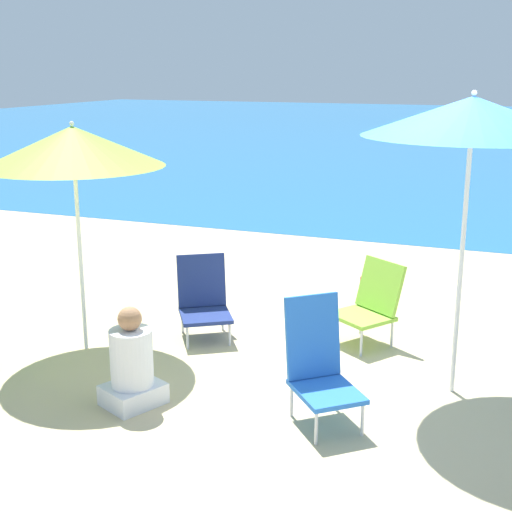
{
  "coord_description": "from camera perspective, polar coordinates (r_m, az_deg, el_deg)",
  "views": [
    {
      "loc": [
        0.92,
        -5.45,
        2.51
      ],
      "look_at": [
        -1.12,
        -0.14,
        1.0
      ],
      "focal_mm": 50.0,
      "sensor_mm": 36.0,
      "label": 1
    }
  ],
  "objects": [
    {
      "name": "beach_chair_lime",
      "position": [
        6.72,
        9.18,
        -3.62
      ],
      "size": [
        0.71,
        0.72,
        0.77
      ],
      "rotation": [
        0.0,
        0.0,
        -0.6
      ],
      "color": "silver",
      "rests_on": "ground"
    },
    {
      "name": "beach_chair_navy",
      "position": [
        6.85,
        -4.23,
        -3.38
      ],
      "size": [
        0.69,
        0.72,
        0.77
      ],
      "rotation": [
        0.0,
        0.0,
        0.57
      ],
      "color": "silver",
      "rests_on": "ground"
    },
    {
      "name": "beach_umbrella_blue",
      "position": [
        5.48,
        16.93,
        10.61
      ],
      "size": [
        1.61,
        1.61,
        2.35
      ],
      "color": "white",
      "rests_on": "ground"
    },
    {
      "name": "backpack_red",
      "position": [
        7.78,
        9.42,
        -2.86
      ],
      "size": [
        0.28,
        0.21,
        0.34
      ],
      "color": "red",
      "rests_on": "ground"
    },
    {
      "name": "sea_water",
      "position": [
        30.29,
        19.5,
        9.32
      ],
      "size": [
        60.0,
        40.0,
        0.01
      ],
      "color": "#23669E",
      "rests_on": "ground"
    },
    {
      "name": "beach_umbrella_lime",
      "position": [
        6.37,
        -14.42,
        8.48
      ],
      "size": [
        1.57,
        1.57,
        2.07
      ],
      "color": "white",
      "rests_on": "ground"
    },
    {
      "name": "beach_chair_blue",
      "position": [
        5.25,
        5.07,
        -8.48
      ],
      "size": [
        0.69,
        0.71,
        0.91
      ],
      "rotation": [
        0.0,
        0.0,
        0.71
      ],
      "color": "silver",
      "rests_on": "ground"
    },
    {
      "name": "ground_plane",
      "position": [
        6.08,
        10.58,
        -9.81
      ],
      "size": [
        60.0,
        60.0,
        0.0
      ],
      "primitive_type": "plane",
      "color": "#C6B284"
    },
    {
      "name": "person_seated_near",
      "position": [
        5.56,
        -9.89,
        -8.68
      ],
      "size": [
        0.5,
        0.54,
        0.79
      ],
      "rotation": [
        0.0,
        0.0,
        -0.43
      ],
      "color": "silver",
      "rests_on": "ground"
    }
  ]
}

